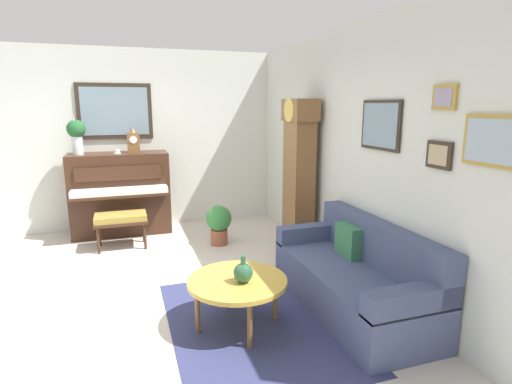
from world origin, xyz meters
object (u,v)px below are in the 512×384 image
(grandfather_clock, at_px, (299,180))
(couch, at_px, (355,277))
(piano_bench, at_px, (121,219))
(green_jug, at_px, (243,273))
(piano, at_px, (121,193))
(flower_vase, at_px, (76,133))
(coffee_table, at_px, (237,282))
(mantel_clock, at_px, (133,141))
(potted_plant, at_px, (219,222))
(teacup, at_px, (117,152))

(grandfather_clock, xyz_separation_m, couch, (1.66, -0.13, -0.65))
(piano_bench, height_order, grandfather_clock, grandfather_clock)
(green_jug, bearing_deg, piano, -163.18)
(piano, bearing_deg, piano_bench, -1.11)
(grandfather_clock, bearing_deg, couch, -4.59)
(couch, height_order, flower_vase, flower_vase)
(coffee_table, height_order, flower_vase, flower_vase)
(flower_vase, relative_size, green_jug, 2.42)
(mantel_clock, bearing_deg, green_jug, 12.99)
(piano, xyz_separation_m, mantel_clock, (0.00, 0.23, 0.78))
(piano, distance_m, grandfather_clock, 2.77)
(coffee_table, xyz_separation_m, flower_vase, (-3.18, -1.50, 1.14))
(couch, height_order, mantel_clock, mantel_clock)
(piano, relative_size, couch, 0.76)
(piano, bearing_deg, couch, 33.45)
(flower_vase, bearing_deg, grandfather_clock, 61.00)
(potted_plant, bearing_deg, piano_bench, -102.31)
(piano, xyz_separation_m, piano_bench, (0.72, -0.01, -0.22))
(potted_plant, bearing_deg, couch, 20.57)
(coffee_table, bearing_deg, green_jug, 23.10)
(piano_bench, height_order, green_jug, green_jug)
(couch, xyz_separation_m, green_jug, (0.04, -1.14, 0.22))
(mantel_clock, relative_size, flower_vase, 0.66)
(green_jug, relative_size, potted_plant, 0.43)
(piano, distance_m, flower_vase, 1.07)
(piano_bench, distance_m, mantel_clock, 1.26)
(flower_vase, distance_m, green_jug, 3.74)
(teacup, bearing_deg, potted_plant, 53.59)
(coffee_table, relative_size, flower_vase, 1.52)
(piano_bench, distance_m, teacup, 1.09)
(piano_bench, distance_m, grandfather_clock, 2.49)
(couch, xyz_separation_m, mantel_clock, (-3.22, -1.89, 1.10))
(potted_plant, bearing_deg, green_jug, -7.83)
(piano_bench, bearing_deg, grandfather_clock, 69.76)
(flower_vase, bearing_deg, mantel_clock, 89.96)
(flower_vase, xyz_separation_m, potted_plant, (1.00, 1.84, -1.23))
(couch, distance_m, mantel_clock, 3.89)
(coffee_table, distance_m, flower_vase, 3.70)
(grandfather_clock, bearing_deg, coffee_table, -38.74)
(grandfather_clock, bearing_deg, piano_bench, -110.24)
(grandfather_clock, relative_size, coffee_table, 2.31)
(flower_vase, relative_size, teacup, 5.00)
(piano, relative_size, piano_bench, 2.06)
(green_jug, distance_m, potted_plant, 2.29)
(grandfather_clock, xyz_separation_m, coffee_table, (1.63, -1.31, -0.55))
(couch, relative_size, flower_vase, 3.28)
(coffee_table, bearing_deg, teacup, -163.00)
(grandfather_clock, xyz_separation_m, mantel_clock, (-1.55, -2.03, 0.44))
(piano, distance_m, teacup, 0.64)
(piano, xyz_separation_m, grandfather_clock, (1.56, 2.26, 0.34))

